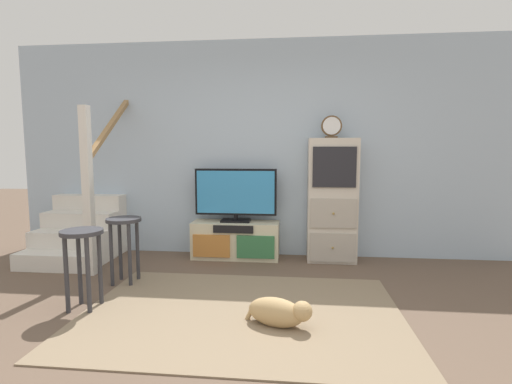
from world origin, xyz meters
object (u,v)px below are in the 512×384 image
bar_stool_far (124,234)px  side_cabinet (332,201)px  television (236,194)px  media_console (236,240)px  bar_stool_near (83,250)px  dog (279,312)px  desk_clock (331,127)px

bar_stool_far → side_cabinet: bearing=25.2°
television → bar_stool_far: bearing=-133.5°
media_console → side_cabinet: (1.18, 0.01, 0.51)m
bar_stool_near → dog: bearing=-5.7°
media_console → dog: (0.62, -1.80, -0.11)m
desk_clock → bar_stool_far: size_ratio=0.40×
side_cabinet → bar_stool_far: (-2.15, -1.01, -0.24)m
bar_stool_far → television: bearing=46.5°
desk_clock → bar_stool_far: bearing=-154.9°
media_console → television: size_ratio=1.06×
television → desk_clock: bearing=-1.4°
bar_stool_near → media_console: bearing=57.8°
bar_stool_near → bar_stool_far: (0.06, 0.64, -0.01)m
dog → television: bearing=108.7°
television → desk_clock: size_ratio=3.83×
television → media_console: bearing=-90.0°
television → bar_stool_far: size_ratio=1.52×
side_cabinet → dog: size_ratio=2.81×
desk_clock → side_cabinet: bearing=28.6°
media_console → television: 0.58m
bar_stool_near → dog: (1.65, -0.16, -0.39)m
television → dog: bearing=-71.3°
media_console → bar_stool_far: size_ratio=1.61×
media_console → desk_clock: bearing=-0.2°
television → side_cabinet: size_ratio=0.68×
television → bar_stool_near: size_ratio=1.49×
side_cabinet → desk_clock: (-0.03, -0.02, 0.87)m
bar_stool_near → bar_stool_far: bar_stool_near is taller
bar_stool_far → dog: size_ratio=1.26×
side_cabinet → bar_stool_near: 2.76m
side_cabinet → dog: (-0.56, -1.81, -0.62)m
bar_stool_far → dog: 1.82m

